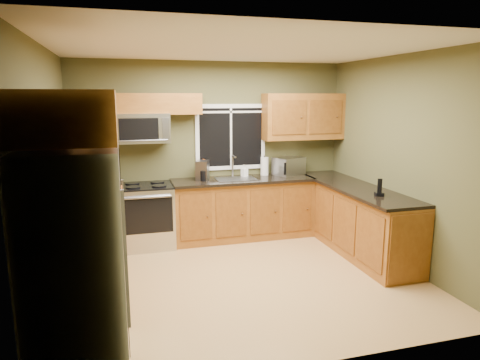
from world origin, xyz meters
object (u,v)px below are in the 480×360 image
range (147,215)px  soap_bottle_a (204,169)px  coffee_maker (203,171)px  paper_towel_roll (264,166)px  microwave (143,128)px  kettle (201,171)px  soap_bottle_b (244,171)px  cordless_phone (379,191)px  toaster_oven (289,166)px  refrigerator (77,262)px

range → soap_bottle_a: size_ratio=3.20×
coffee_maker → paper_towel_roll: (1.03, 0.15, 0.01)m
paper_towel_roll → soap_bottle_a: size_ratio=1.08×
microwave → kettle: bearing=0.3°
coffee_maker → kettle: size_ratio=1.02×
soap_bottle_b → cordless_phone: 2.14m
toaster_oven → paper_towel_roll: bearing=170.7°
paper_towel_roll → soap_bottle_b: 0.35m
refrigerator → soap_bottle_a: (1.59, 3.00, 0.19)m
kettle → soap_bottle_b: 0.70m
refrigerator → soap_bottle_b: refrigerator is taller
range → kettle: (0.83, 0.14, 0.60)m
soap_bottle_a → cordless_phone: size_ratio=1.32×
kettle → toaster_oven: bearing=0.2°
soap_bottle_a → cordless_phone: (1.90, -1.79, -0.08)m
range → toaster_oven: bearing=3.7°
coffee_maker → refrigerator: bearing=-118.5°
coffee_maker → soap_bottle_a: size_ratio=1.00×
refrigerator → kettle: bearing=62.4°
toaster_oven → paper_towel_roll: 0.39m
microwave → soap_bottle_b: (1.53, 0.03, -0.70)m
microwave → coffee_maker: microwave is taller
soap_bottle_a → microwave: bearing=-174.0°
refrigerator → paper_towel_roll: refrigerator is taller
range → coffee_maker: 1.05m
refrigerator → paper_towel_roll: size_ratio=5.71×
paper_towel_roll → kettle: bearing=-176.2°
refrigerator → paper_towel_roll: 3.94m
toaster_oven → paper_towel_roll: size_ratio=1.73×
cordless_phone → refrigerator: bearing=-160.9°
refrigerator → kettle: 3.29m
soap_bottle_a → coffee_maker: bearing=-107.4°
paper_towel_roll → soap_bottle_b: size_ratio=1.68×
paper_towel_roll → range: bearing=-173.6°
coffee_maker → soap_bottle_b: size_ratio=1.56×
microwave → soap_bottle_b: bearing=1.0°
kettle → refrigerator: bearing=-117.6°
refrigerator → paper_towel_roll: bearing=49.3°
range → kettle: 1.04m
range → toaster_oven: 2.35m
paper_towel_roll → cordless_phone: bearing=-62.3°
range → soap_bottle_b: size_ratio=4.99×
coffee_maker → range: bearing=-175.7°
coffee_maker → soap_bottle_a: same height
refrigerator → paper_towel_roll: (2.56, 2.98, 0.18)m
toaster_oven → coffee_maker: coffee_maker is taller
range → kettle: kettle is taller
microwave → paper_towel_roll: microwave is taller
microwave → paper_towel_roll: bearing=2.3°
soap_bottle_b → microwave: bearing=-179.0°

